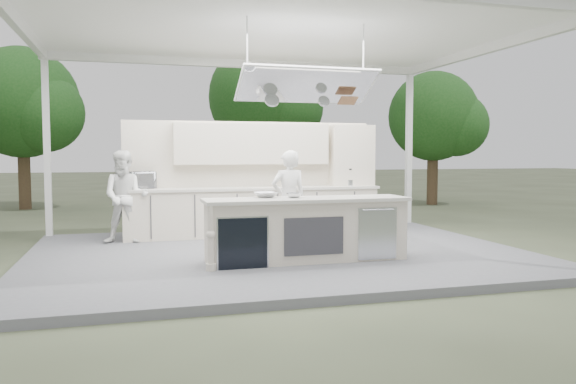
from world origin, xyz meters
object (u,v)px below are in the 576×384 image
object	(u,v)px
demo_island	(305,229)
sous_chef	(126,197)
back_counter	(254,211)
head_chef	(289,199)

from	to	relation	value
demo_island	sous_chef	bearing A→B (deg)	136.74
demo_island	sous_chef	size ratio (longest dim) A/B	1.86
back_counter	sous_chef	distance (m)	2.49
back_counter	demo_island	bearing A→B (deg)	-86.37
demo_island	head_chef	size ratio (longest dim) A/B	1.86
sous_chef	back_counter	bearing A→B (deg)	15.81
head_chef	sous_chef	size ratio (longest dim) A/B	1.00
back_counter	sous_chef	size ratio (longest dim) A/B	3.04
head_chef	sous_chef	bearing A→B (deg)	-28.05
head_chef	sous_chef	world-z (taller)	sous_chef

